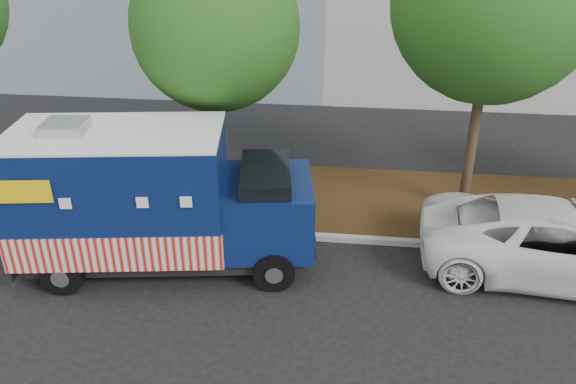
# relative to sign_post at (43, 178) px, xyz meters

# --- Properties ---
(ground) EXTENTS (120.00, 120.00, 0.00)m
(ground) POSITION_rel_sign_post_xyz_m (4.46, -1.55, -1.20)
(ground) COLOR black
(ground) RESTS_ON ground
(curb) EXTENTS (120.00, 0.18, 0.15)m
(curb) POSITION_rel_sign_post_xyz_m (4.46, -0.15, -1.12)
(curb) COLOR #9E9E99
(curb) RESTS_ON ground
(mulch_strip) EXTENTS (120.00, 4.00, 0.15)m
(mulch_strip) POSITION_rel_sign_post_xyz_m (4.46, 1.95, -1.12)
(mulch_strip) COLOR black
(mulch_strip) RESTS_ON ground
(tree_b) EXTENTS (4.05, 4.05, 6.82)m
(tree_b) POSITION_rel_sign_post_xyz_m (4.36, 1.38, 3.58)
(tree_b) COLOR #38281C
(tree_b) RESTS_ON ground
(tree_c) EXTENTS (4.68, 4.68, 7.77)m
(tree_c) POSITION_rel_sign_post_xyz_m (10.76, 1.74, 4.22)
(tree_c) COLOR #38281C
(tree_c) RESTS_ON ground
(sign_post) EXTENTS (0.06, 0.06, 2.40)m
(sign_post) POSITION_rel_sign_post_xyz_m (0.00, 0.00, 0.00)
(sign_post) COLOR #473828
(sign_post) RESTS_ON ground
(food_truck) EXTENTS (6.80, 3.35, 3.44)m
(food_truck) POSITION_rel_sign_post_xyz_m (3.42, -1.60, 0.36)
(food_truck) COLOR black
(food_truck) RESTS_ON ground
(white_car) EXTENTS (6.07, 3.24, 1.62)m
(white_car) POSITION_rel_sign_post_xyz_m (12.28, -0.93, -0.39)
(white_car) COLOR white
(white_car) RESTS_ON ground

